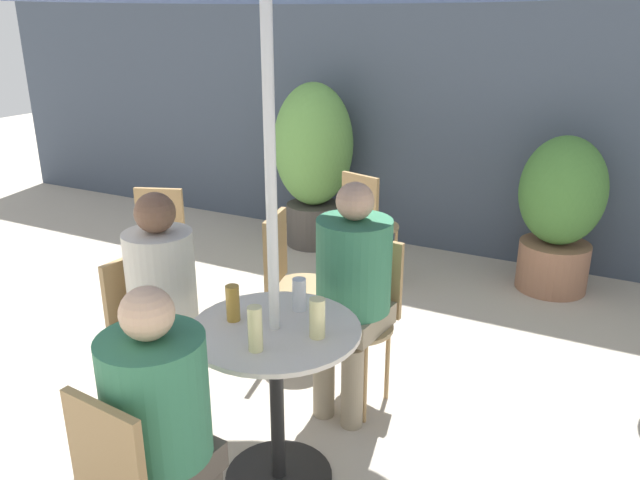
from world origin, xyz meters
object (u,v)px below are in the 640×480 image
seated_person_0 (352,282)px  bistro_chair_5 (290,273)px  bistro_chair_0 (365,306)px  seated_person_2 (162,417)px  seated_person_1 (165,296)px  beer_glass_3 (317,318)px  bistro_chair_3 (367,219)px  beer_glass_2 (255,329)px  potted_plant_0 (313,157)px  bistro_chair_1 (147,327)px  bistro_chair_4 (158,242)px  beer_glass_1 (233,303)px  beer_glass_0 (299,294)px  cafe_table_near (276,375)px  potted_plant_1 (560,210)px

seated_person_0 → bistro_chair_5: bearing=153.6°
bistro_chair_0 → seated_person_2: seated_person_2 is taller
seated_person_1 → beer_glass_3: size_ratio=7.46×
bistro_chair_3 → beer_glass_2: beer_glass_2 is taller
bistro_chair_3 → seated_person_1: (-0.13, -2.05, 0.20)m
bistro_chair_0 → beer_glass_2: beer_glass_2 is taller
seated_person_0 → potted_plant_0: (-1.34, 2.13, 0.07)m
beer_glass_2 → beer_glass_3: size_ratio=1.10×
bistro_chair_5 → beer_glass_2: (0.52, -1.15, 0.31)m
bistro_chair_3 → seated_person_0: bearing=126.4°
bistro_chair_0 → bistro_chair_1: bearing=-135.0°
seated_person_2 → beer_glass_3: seated_person_2 is taller
bistro_chair_4 → bistro_chair_5: bearing=-23.5°
beer_glass_1 → potted_plant_0: size_ratio=0.11×
beer_glass_3 → beer_glass_0: bearing=135.4°
beer_glass_0 → bistro_chair_1: bearing=-171.5°
bistro_chair_4 → beer_glass_1: bearing=-58.8°
bistro_chair_3 → bistro_chair_0: bearing=128.9°
beer_glass_1 → beer_glass_3: size_ratio=0.94×
seated_person_0 → seated_person_1: bearing=-135.1°
bistro_chair_1 → beer_glass_2: beer_glass_2 is taller
cafe_table_near → bistro_chair_0: size_ratio=0.85×
beer_glass_1 → beer_glass_2: beer_glass_2 is taller
beer_glass_0 → beer_glass_1: bearing=-133.2°
bistro_chair_1 → bistro_chair_3: 2.06m
seated_person_1 → potted_plant_0: size_ratio=0.86×
seated_person_1 → seated_person_2: bearing=-134.9°
bistro_chair_3 → beer_glass_3: (0.69, -2.10, 0.30)m
bistro_chair_0 → potted_plant_0: (-1.35, 1.98, 0.26)m
potted_plant_0 → bistro_chair_5: bearing=-66.2°
cafe_table_near → seated_person_0: bearing=84.6°
bistro_chair_1 → seated_person_1: size_ratio=0.72×
bistro_chair_5 → beer_glass_1: 1.07m
seated_person_0 → beer_glass_1: seated_person_0 is taller
beer_glass_0 → beer_glass_1: 0.29m
seated_person_2 → potted_plant_1: 3.43m
seated_person_0 → beer_glass_2: size_ratio=6.77×
seated_person_1 → bistro_chair_3: bearing=1.9°
bistro_chair_0 → beer_glass_3: bearing=-75.8°
bistro_chair_3 → bistro_chair_5: 1.15m
bistro_chair_5 → seated_person_1: (-0.13, -0.91, 0.20)m
bistro_chair_1 → beer_glass_0: bearing=-76.1°
bistro_chair_1 → bistro_chair_5: bearing=-11.7°
bistro_chair_5 → beer_glass_0: bearing=-158.6°
bistro_chair_4 → beer_glass_2: (1.55, -1.20, 0.31)m
bistro_chair_0 → seated_person_0: (-0.01, -0.14, 0.19)m
seated_person_1 → beer_glass_2: (0.66, -0.25, 0.11)m
bistro_chair_4 → beer_glass_2: size_ratio=4.89×
bistro_chair_4 → potted_plant_0: (0.24, 1.74, 0.26)m
bistro_chair_3 → bistro_chair_4: 1.50m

